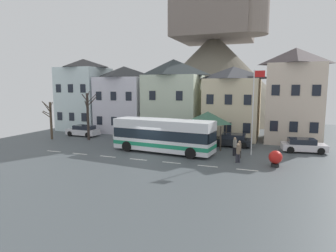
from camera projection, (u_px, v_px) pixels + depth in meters
The scene contains 21 objects.
ground_plane at pixel (146, 156), 26.11m from camera, with size 40.00×60.00×0.07m.
townhouse_00 at pixel (84, 95), 41.76m from camera, with size 6.00×5.95×10.04m.
townhouse_01 at pixel (124, 99), 39.47m from camera, with size 6.50×5.74×8.85m.
townhouse_02 at pixel (173, 98), 36.89m from camera, with size 6.79×5.55×9.55m.
townhouse_03 at pixel (233, 102), 34.92m from camera, with size 6.13×6.66×8.52m.
townhouse_04 at pixel (294, 95), 32.30m from camera, with size 5.69×6.26×10.36m.
hilltop_castle at pixel (214, 70), 56.11m from camera, with size 32.46×32.46×25.69m.
transit_bus at pixel (163, 136), 27.25m from camera, with size 9.84×3.50×3.11m.
bus_shelter at pixel (208, 118), 29.73m from camera, with size 3.60×3.60×3.63m.
parked_car_00 at pixel (83, 131), 36.46m from camera, with size 4.14×1.96×1.34m.
parked_car_01 at pixel (303, 145), 27.47m from camera, with size 4.14×2.25×1.29m.
parked_car_02 at pixel (134, 135), 33.69m from camera, with size 4.64×2.32×1.27m.
parked_car_03 at pixel (232, 140), 30.12m from camera, with size 4.02×1.98×1.30m.
pedestrian_00 at pixel (235, 146), 26.05m from camera, with size 0.34×0.33×1.67m.
pedestrian_01 at pixel (239, 148), 25.01m from camera, with size 0.31×0.30×1.56m.
pedestrian_02 at pixel (238, 153), 23.63m from camera, with size 0.35×0.30×1.62m.
public_bench at pixel (190, 138), 32.41m from camera, with size 1.51×0.48×0.87m.
flagpole at pixel (254, 107), 25.70m from camera, with size 0.95×0.10×7.60m.
harbour_buoy at pixel (275, 158), 22.39m from camera, with size 1.03×1.03×1.28m.
bare_tree_00 at pixel (51, 119), 33.95m from camera, with size 2.14×1.56×4.51m.
bare_tree_01 at pixel (88, 115), 33.47m from camera, with size 1.06×1.69×5.64m.
Camera 1 is at (10.79, -23.20, 6.17)m, focal length 31.07 mm.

